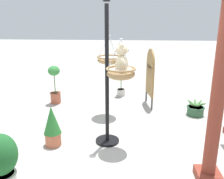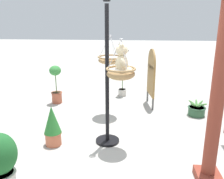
{
  "view_description": "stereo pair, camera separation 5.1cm",
  "coord_description": "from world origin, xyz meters",
  "px_view_note": "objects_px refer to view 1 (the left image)",
  "views": [
    {
      "loc": [
        3.99,
        0.38,
        2.28
      ],
      "look_at": [
        -0.01,
        0.1,
        1.07
      ],
      "focal_mm": 39.6,
      "sensor_mm": 36.0,
      "label": 1
    },
    {
      "loc": [
        3.98,
        0.43,
        2.28
      ],
      "look_at": [
        -0.01,
        0.1,
        1.07
      ],
      "focal_mm": 39.6,
      "sensor_mm": 36.0,
      "label": 2
    }
  ],
  "objects_px": {
    "greenhouse_pillar_right": "(220,81)",
    "potted_plant_conical_shrub": "(121,81)",
    "hanging_basket_left_high": "(110,60)",
    "potted_plant_fern_front": "(52,126)",
    "hanging_basket_with_teddy": "(121,73)",
    "display_sign_board": "(150,73)",
    "potted_plant_bushy_green": "(195,110)",
    "display_pole_central": "(107,102)",
    "potted_plant_flowering_red": "(55,84)",
    "potted_plant_broad_leaf": "(1,161)",
    "teddy_bear": "(122,60)"
  },
  "relations": [
    {
      "from": "hanging_basket_with_teddy",
      "to": "potted_plant_conical_shrub",
      "type": "height_order",
      "value": "hanging_basket_with_teddy"
    },
    {
      "from": "potted_plant_flowering_red",
      "to": "display_pole_central",
      "type": "bearing_deg",
      "value": 37.71
    },
    {
      "from": "hanging_basket_with_teddy",
      "to": "teddy_bear",
      "type": "xyz_separation_m",
      "value": [
        0.0,
        0.02,
        0.21
      ]
    },
    {
      "from": "hanging_basket_left_high",
      "to": "potted_plant_flowering_red",
      "type": "xyz_separation_m",
      "value": [
        -0.7,
        -1.52,
        -0.8
      ]
    },
    {
      "from": "hanging_basket_with_teddy",
      "to": "potted_plant_conical_shrub",
      "type": "bearing_deg",
      "value": -178.27
    },
    {
      "from": "display_pole_central",
      "to": "potted_plant_flowering_red",
      "type": "height_order",
      "value": "display_pole_central"
    },
    {
      "from": "potted_plant_fern_front",
      "to": "potted_plant_bushy_green",
      "type": "distance_m",
      "value": 3.38
    },
    {
      "from": "teddy_bear",
      "to": "potted_plant_bushy_green",
      "type": "distance_m",
      "value": 2.74
    },
    {
      "from": "potted_plant_bushy_green",
      "to": "display_pole_central",
      "type": "bearing_deg",
      "value": -53.97
    },
    {
      "from": "teddy_bear",
      "to": "potted_plant_broad_leaf",
      "type": "relative_size",
      "value": 0.6
    },
    {
      "from": "display_pole_central",
      "to": "potted_plant_broad_leaf",
      "type": "bearing_deg",
      "value": -41.79
    },
    {
      "from": "teddy_bear",
      "to": "potted_plant_conical_shrub",
      "type": "relative_size",
      "value": 0.46
    },
    {
      "from": "display_pole_central",
      "to": "hanging_basket_with_teddy",
      "type": "distance_m",
      "value": 0.64
    },
    {
      "from": "hanging_basket_with_teddy",
      "to": "potted_plant_bushy_green",
      "type": "xyz_separation_m",
      "value": [
        -1.59,
        1.73,
        -1.23
      ]
    },
    {
      "from": "potted_plant_flowering_red",
      "to": "potted_plant_broad_leaf",
      "type": "relative_size",
      "value": 1.24
    },
    {
      "from": "hanging_basket_left_high",
      "to": "greenhouse_pillar_right",
      "type": "bearing_deg",
      "value": 34.77
    },
    {
      "from": "potted_plant_broad_leaf",
      "to": "potted_plant_bushy_green",
      "type": "bearing_deg",
      "value": 131.38
    },
    {
      "from": "display_pole_central",
      "to": "potted_plant_broad_leaf",
      "type": "height_order",
      "value": "display_pole_central"
    },
    {
      "from": "potted_plant_fern_front",
      "to": "potted_plant_flowering_red",
      "type": "distance_m",
      "value": 2.32
    },
    {
      "from": "potted_plant_bushy_green",
      "to": "hanging_basket_left_high",
      "type": "bearing_deg",
      "value": -87.11
    },
    {
      "from": "display_pole_central",
      "to": "greenhouse_pillar_right",
      "type": "distance_m",
      "value": 1.96
    },
    {
      "from": "display_pole_central",
      "to": "greenhouse_pillar_right",
      "type": "relative_size",
      "value": 0.83
    },
    {
      "from": "greenhouse_pillar_right",
      "to": "display_sign_board",
      "type": "height_order",
      "value": "greenhouse_pillar_right"
    },
    {
      "from": "potted_plant_conical_shrub",
      "to": "display_sign_board",
      "type": "bearing_deg",
      "value": 44.03
    },
    {
      "from": "potted_plant_bushy_green",
      "to": "display_sign_board",
      "type": "bearing_deg",
      "value": -119.32
    },
    {
      "from": "display_pole_central",
      "to": "potted_plant_bushy_green",
      "type": "relative_size",
      "value": 5.82
    },
    {
      "from": "potted_plant_fern_front",
      "to": "display_pole_central",
      "type": "bearing_deg",
      "value": 101.32
    },
    {
      "from": "greenhouse_pillar_right",
      "to": "potted_plant_conical_shrub",
      "type": "distance_m",
      "value": 4.18
    },
    {
      "from": "potted_plant_conical_shrub",
      "to": "potted_plant_fern_front",
      "type": "bearing_deg",
      "value": -20.54
    },
    {
      "from": "hanging_basket_with_teddy",
      "to": "greenhouse_pillar_right",
      "type": "bearing_deg",
      "value": 57.35
    },
    {
      "from": "display_pole_central",
      "to": "display_sign_board",
      "type": "relative_size",
      "value": 1.69
    },
    {
      "from": "potted_plant_flowering_red",
      "to": "teddy_bear",
      "type": "bearing_deg",
      "value": 40.2
    },
    {
      "from": "greenhouse_pillar_right",
      "to": "potted_plant_fern_front",
      "type": "height_order",
      "value": "greenhouse_pillar_right"
    },
    {
      "from": "display_pole_central",
      "to": "hanging_basket_left_high",
      "type": "xyz_separation_m",
      "value": [
        -1.34,
        -0.06,
        0.54
      ]
    },
    {
      "from": "hanging_basket_with_teddy",
      "to": "display_sign_board",
      "type": "height_order",
      "value": "hanging_basket_with_teddy"
    },
    {
      "from": "hanging_basket_with_teddy",
      "to": "potted_plant_fern_front",
      "type": "xyz_separation_m",
      "value": [
        0.04,
        -1.22,
        -0.98
      ]
    },
    {
      "from": "potted_plant_bushy_green",
      "to": "potted_plant_broad_leaf",
      "type": "distance_m",
      "value": 4.35
    },
    {
      "from": "hanging_basket_left_high",
      "to": "potted_plant_conical_shrub",
      "type": "height_order",
      "value": "hanging_basket_left_high"
    },
    {
      "from": "greenhouse_pillar_right",
      "to": "potted_plant_bushy_green",
      "type": "height_order",
      "value": "greenhouse_pillar_right"
    },
    {
      "from": "greenhouse_pillar_right",
      "to": "potted_plant_broad_leaf",
      "type": "xyz_separation_m",
      "value": [
        0.44,
        -2.83,
        -1.01
      ]
    },
    {
      "from": "teddy_bear",
      "to": "potted_plant_fern_front",
      "type": "relative_size",
      "value": 0.66
    },
    {
      "from": "potted_plant_conical_shrub",
      "to": "potted_plant_bushy_green",
      "type": "bearing_deg",
      "value": 52.77
    },
    {
      "from": "hanging_basket_left_high",
      "to": "teddy_bear",
      "type": "bearing_deg",
      "value": 12.54
    },
    {
      "from": "potted_plant_bushy_green",
      "to": "display_sign_board",
      "type": "relative_size",
      "value": 0.29
    },
    {
      "from": "potted_plant_flowering_red",
      "to": "potted_plant_bushy_green",
      "type": "distance_m",
      "value": 3.62
    },
    {
      "from": "hanging_basket_left_high",
      "to": "potted_plant_fern_front",
      "type": "height_order",
      "value": "hanging_basket_left_high"
    },
    {
      "from": "potted_plant_conical_shrub",
      "to": "potted_plant_broad_leaf",
      "type": "relative_size",
      "value": 1.29
    },
    {
      "from": "potted_plant_fern_front",
      "to": "potted_plant_broad_leaf",
      "type": "relative_size",
      "value": 0.91
    },
    {
      "from": "potted_plant_flowering_red",
      "to": "potted_plant_broad_leaf",
      "type": "distance_m",
      "value": 3.48
    },
    {
      "from": "potted_plant_broad_leaf",
      "to": "display_sign_board",
      "type": "height_order",
      "value": "display_sign_board"
    }
  ]
}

